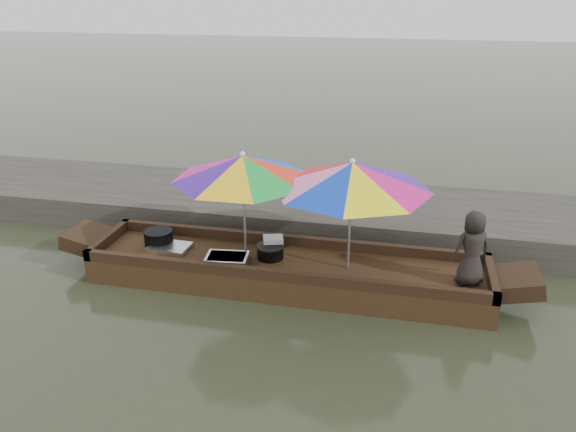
% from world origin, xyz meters
% --- Properties ---
extents(water, '(80.00, 80.00, 0.00)m').
position_xyz_m(water, '(0.00, 0.00, 0.00)').
color(water, '#2C3221').
rests_on(water, ground).
extents(dock, '(22.00, 2.20, 0.50)m').
position_xyz_m(dock, '(0.00, 2.20, 0.25)').
color(dock, '#2D2B26').
rests_on(dock, ground).
extents(boat_hull, '(5.55, 1.20, 0.35)m').
position_xyz_m(boat_hull, '(0.00, 0.00, 0.17)').
color(boat_hull, black).
rests_on(boat_hull, water).
extents(cooking_pot, '(0.42, 0.42, 0.22)m').
position_xyz_m(cooking_pot, '(-1.97, 0.14, 0.46)').
color(cooking_pot, black).
rests_on(cooking_pot, boat_hull).
extents(tray_crayfish, '(0.62, 0.47, 0.09)m').
position_xyz_m(tray_crayfish, '(-0.81, -0.18, 0.39)').
color(tray_crayfish, silver).
rests_on(tray_crayfish, boat_hull).
extents(tray_scallop, '(0.60, 0.43, 0.06)m').
position_xyz_m(tray_scallop, '(-1.76, 0.02, 0.38)').
color(tray_scallop, silver).
rests_on(tray_scallop, boat_hull).
extents(charcoal_grill, '(0.37, 0.37, 0.18)m').
position_xyz_m(charcoal_grill, '(-0.25, 0.07, 0.44)').
color(charcoal_grill, black).
rests_on(charcoal_grill, boat_hull).
extents(supply_bag, '(0.33, 0.29, 0.26)m').
position_xyz_m(supply_bag, '(-0.24, 0.21, 0.48)').
color(supply_bag, silver).
rests_on(supply_bag, boat_hull).
extents(vendor, '(0.58, 0.49, 1.00)m').
position_xyz_m(vendor, '(2.42, -0.08, 0.85)').
color(vendor, black).
rests_on(vendor, boat_hull).
extents(umbrella_bow, '(2.49, 2.49, 1.55)m').
position_xyz_m(umbrella_bow, '(-0.59, 0.00, 1.12)').
color(umbrella_bow, red).
rests_on(umbrella_bow, boat_hull).
extents(umbrella_stern, '(2.14, 2.14, 1.55)m').
position_xyz_m(umbrella_stern, '(0.86, 0.00, 1.12)').
color(umbrella_stern, '#4A14A5').
rests_on(umbrella_stern, boat_hull).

